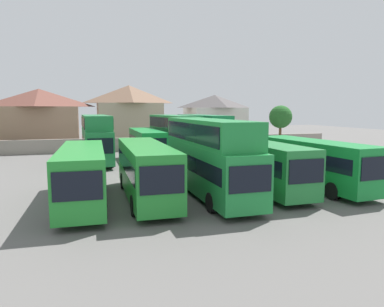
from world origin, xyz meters
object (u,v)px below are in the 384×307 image
(bus_3, at_px, (208,153))
(house_terrace_centre, at_px, (129,115))
(bus_7, at_px, (146,144))
(bus_4, at_px, (259,163))
(bus_9, at_px, (203,134))
(bus_1, at_px, (82,172))
(tree_behind_wall, at_px, (281,117))
(bus_6, at_px, (96,136))
(bus_5, at_px, (313,161))
(bus_8, at_px, (174,135))
(house_terrace_left, at_px, (40,118))
(house_terrace_right, at_px, (215,119))
(bus_2, at_px, (145,168))

(bus_3, relative_size, house_terrace_centre, 1.23)
(bus_7, bearing_deg, bus_3, 5.32)
(bus_4, bearing_deg, bus_9, 174.98)
(house_terrace_centre, bearing_deg, bus_1, -101.71)
(bus_1, distance_m, tree_behind_wall, 36.38)
(bus_6, height_order, bus_9, bus_6)
(bus_5, relative_size, bus_7, 1.06)
(house_terrace_centre, bearing_deg, bus_7, -91.35)
(bus_8, bearing_deg, bus_6, -97.32)
(bus_4, relative_size, bus_9, 0.95)
(bus_3, xyz_separation_m, house_terrace_left, (-13.40, 32.89, 1.50))
(bus_4, height_order, house_terrace_centre, house_terrace_centre)
(house_terrace_right, height_order, tree_behind_wall, house_terrace_right)
(house_terrace_left, bearing_deg, house_terrace_centre, 1.52)
(house_terrace_left, distance_m, house_terrace_centre, 12.49)
(bus_2, height_order, house_terrace_left, house_terrace_left)
(bus_3, bearing_deg, house_terrace_left, -158.08)
(bus_5, bearing_deg, bus_3, -93.79)
(bus_3, height_order, bus_5, bus_3)
(house_terrace_centre, bearing_deg, bus_3, -88.43)
(bus_2, xyz_separation_m, bus_4, (7.91, 0.26, -0.05))
(bus_5, bearing_deg, bus_4, -100.12)
(bus_1, distance_m, bus_8, 18.75)
(bus_2, relative_size, bus_7, 1.08)
(bus_7, bearing_deg, bus_8, 99.25)
(bus_2, xyz_separation_m, bus_7, (2.71, 15.58, -0.02))
(house_terrace_left, height_order, tree_behind_wall, house_terrace_left)
(bus_5, xyz_separation_m, bus_9, (-2.73, 16.22, 0.84))
(bus_9, relative_size, house_terrace_left, 1.06)
(bus_7, relative_size, tree_behind_wall, 1.68)
(bus_3, distance_m, bus_5, 7.92)
(bus_2, distance_m, bus_9, 18.50)
(house_terrace_centre, relative_size, tree_behind_wall, 1.60)
(bus_9, relative_size, house_terrace_centre, 1.17)
(bus_7, height_order, house_terrace_centre, house_terrace_centre)
(bus_3, relative_size, bus_4, 1.10)
(bus_6, xyz_separation_m, tree_behind_wall, (25.85, 7.52, 1.64))
(bus_8, bearing_deg, bus_5, 15.68)
(bus_2, bearing_deg, bus_3, 88.56)
(bus_4, bearing_deg, bus_2, -88.52)
(bus_1, distance_m, bus_7, 16.91)
(bus_4, xyz_separation_m, bus_6, (-10.25, 16.15, 0.87))
(bus_7, xyz_separation_m, tree_behind_wall, (20.80, 8.34, 2.48))
(bus_4, distance_m, bus_8, 15.96)
(tree_behind_wall, bearing_deg, bus_7, -158.14)
(bus_3, xyz_separation_m, bus_5, (7.88, 0.00, -0.85))
(bus_5, bearing_deg, bus_9, -174.27)
(bus_8, xyz_separation_m, house_terrace_centre, (-2.69, 16.98, 1.88))
(bus_1, distance_m, bus_6, 16.54)
(bus_1, distance_m, bus_2, 3.74)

